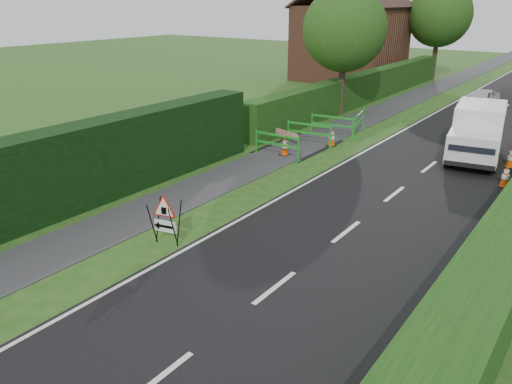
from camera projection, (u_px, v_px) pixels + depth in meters
The scene contains 19 objects.
ground at pixel (162, 273), 11.64m from camera, with size 120.00×120.00×0.00m, color #214814.
footpath at pixel (456, 79), 39.69m from camera, with size 2.00×90.00×0.02m, color #2D2D30.
hedge_west_near at pixel (40, 221), 14.38m from camera, with size 1.10×18.00×2.50m, color black.
hedge_west_far at pixel (363, 102), 30.97m from camera, with size 1.00×24.00×1.80m, color #14380F.
house_west at pixel (350, 41), 38.70m from camera, with size 7.50×7.40×7.88m.
tree_nw at pixel (345, 29), 26.12m from camera, with size 4.40×4.40×6.70m.
tree_fw at pixel (440, 15), 38.06m from camera, with size 4.80×4.80×7.24m.
triangle_sign at pixel (163, 216), 12.71m from camera, with size 0.96×0.96×1.17m.
works_van at pixel (477, 132), 19.59m from camera, with size 2.50×4.78×2.08m.
traffic_cone_0 at pixel (506, 176), 16.81m from camera, with size 0.38×0.38×0.79m.
traffic_cone_1 at pixel (511, 158), 18.78m from camera, with size 0.38×0.38×0.79m.
traffic_cone_3 at pixel (285, 146), 20.26m from camera, with size 0.38×0.38×0.79m.
traffic_cone_4 at pixel (332, 137), 21.56m from camera, with size 0.38×0.38×0.79m.
ped_barrier_0 at pixel (277, 142), 19.89m from camera, with size 2.07×0.38×1.00m.
ped_barrier_1 at pixel (309, 131), 21.57m from camera, with size 2.09×0.60×1.00m.
ped_barrier_2 at pixel (332, 123), 22.95m from camera, with size 2.09×0.63×1.00m.
ped_barrier_3 at pixel (359, 120), 23.48m from camera, with size 0.80×2.09×1.00m.
redwhite_plank at pixel (287, 144), 22.02m from camera, with size 1.50×0.04×0.25m, color red.
hatchback_car at pixel (481, 99), 28.90m from camera, with size 1.32×3.29×1.12m, color silver.
Camera 1 is at (7.75, -6.94, 5.97)m, focal length 35.00 mm.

